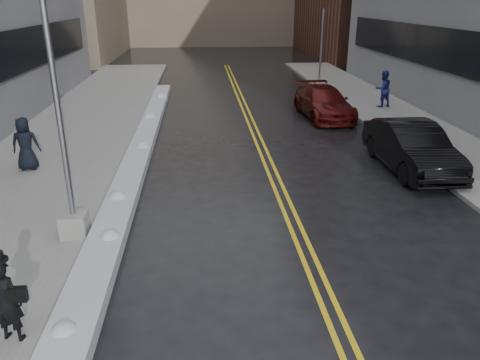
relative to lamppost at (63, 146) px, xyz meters
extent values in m
plane|color=black|center=(3.30, -2.00, -2.53)|extent=(160.00, 160.00, 0.00)
cube|color=gray|center=(-2.45, 8.00, -2.46)|extent=(5.50, 50.00, 0.15)
cube|color=gray|center=(13.30, 8.00, -2.46)|extent=(4.00, 50.00, 0.15)
cube|color=gold|center=(5.65, 8.00, -2.53)|extent=(0.12, 50.00, 0.01)
cube|color=gold|center=(5.95, 8.00, -2.53)|extent=(0.12, 50.00, 0.01)
cube|color=#B7B9C1|center=(0.85, 6.00, -2.36)|extent=(0.90, 30.00, 0.34)
cube|color=gray|center=(0.00, 0.00, -2.08)|extent=(0.65, 0.65, 0.60)
cylinder|color=gray|center=(0.00, 0.00, 1.72)|extent=(0.14, 0.14, 7.00)
cylinder|color=maroon|center=(12.30, 8.00, -2.08)|extent=(0.24, 0.24, 0.60)
sphere|color=maroon|center=(12.30, 8.00, -1.78)|extent=(0.26, 0.26, 0.26)
cylinder|color=maroon|center=(12.30, 8.00, -2.03)|extent=(0.25, 0.10, 0.10)
cylinder|color=gray|center=(11.80, 22.00, 0.12)|extent=(0.14, 0.14, 5.00)
imported|color=#594C0C|center=(11.80, 22.00, 3.12)|extent=(0.16, 0.20, 1.00)
imported|color=black|center=(-0.16, -3.92, -1.59)|extent=(0.65, 0.50, 1.59)
imported|color=black|center=(-2.84, 5.21, -1.44)|extent=(0.99, 0.71, 1.88)
imported|color=navy|center=(13.39, 14.10, -1.39)|extent=(1.14, 0.99, 1.99)
imported|color=black|center=(10.80, 4.41, -1.67)|extent=(1.88, 5.23, 1.72)
imported|color=#430B0A|center=(9.68, 12.56, -1.75)|extent=(2.51, 5.50, 1.56)
camera|label=1|loc=(3.31, -11.04, 3.33)|focal=35.00mm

